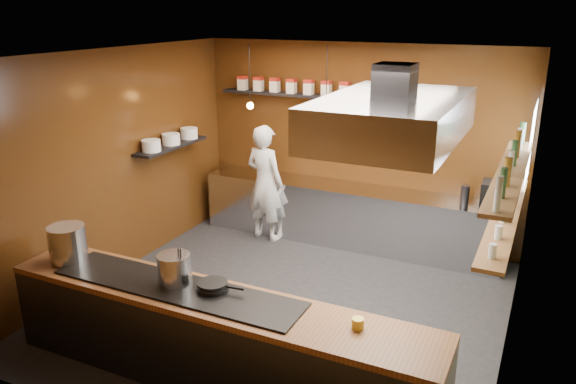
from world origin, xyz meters
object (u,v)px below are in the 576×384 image
Objects in this scene: stockpot_large at (68,243)px; espresso_machine at (496,196)px; extractor_hood at (393,118)px; stockpot_small at (174,269)px; chef at (265,183)px.

stockpot_large is 5.35m from espresso_machine.
extractor_hood reaches higher than stockpot_small.
espresso_machine is at bearing 55.15° from stockpot_small.
chef is (0.55, 3.39, -0.22)m from stockpot_large.
extractor_hood is 5.29× the size of espresso_machine.
espresso_machine is at bearing 43.55° from stockpot_large.
extractor_hood is at bearing 33.53° from stockpot_small.
chef is at bearing 80.79° from stockpot_large.
stockpot_small is (-1.74, -1.15, -1.41)m from extractor_hood.
stockpot_large reaches higher than espresso_machine.
extractor_hood reaches higher than espresso_machine.
extractor_hood is 2.52m from stockpot_small.
stockpot_large is 0.21× the size of chef.
extractor_hood is 6.20× the size of stockpot_small.
espresso_machine is at bearing -163.19° from chef.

